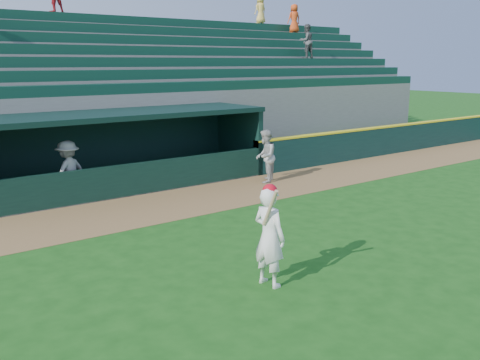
% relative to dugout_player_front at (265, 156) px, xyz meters
% --- Properties ---
extents(ground, '(120.00, 120.00, 0.00)m').
position_rel_dugout_player_front_xyz_m(ground, '(-4.04, -5.48, -0.90)').
color(ground, '#174912').
rests_on(ground, ground).
extents(warning_track, '(40.00, 3.00, 0.01)m').
position_rel_dugout_player_front_xyz_m(warning_track, '(-4.04, -0.58, -0.89)').
color(warning_track, brown).
rests_on(warning_track, ground).
extents(field_wall_right, '(15.50, 0.30, 1.20)m').
position_rel_dugout_player_front_xyz_m(field_wall_right, '(8.21, 1.07, -0.30)').
color(field_wall_right, black).
rests_on(field_wall_right, ground).
extents(wall_stripe_right, '(15.50, 0.32, 0.06)m').
position_rel_dugout_player_front_xyz_m(wall_stripe_right, '(8.21, 1.07, 0.33)').
color(wall_stripe_right, yellow).
rests_on(wall_stripe_right, field_wall_right).
extents(dugout_player_front, '(1.10, 1.08, 1.79)m').
position_rel_dugout_player_front_xyz_m(dugout_player_front, '(0.00, 0.00, 0.00)').
color(dugout_player_front, '#AAAAA4').
rests_on(dugout_player_front, ground).
extents(dugout_player_inside, '(1.34, 1.09, 1.80)m').
position_rel_dugout_player_front_xyz_m(dugout_player_inside, '(-6.20, 1.47, 0.00)').
color(dugout_player_inside, gray).
rests_on(dugout_player_inside, ground).
extents(dugout, '(9.40, 2.80, 2.46)m').
position_rel_dugout_player_front_xyz_m(dugout, '(-4.04, 2.52, 0.46)').
color(dugout, slate).
rests_on(dugout, ground).
extents(stands, '(34.50, 6.27, 7.54)m').
position_rel_dugout_player_front_xyz_m(stands, '(-4.07, 7.09, 1.51)').
color(stands, slate).
rests_on(stands, ground).
extents(batter_at_plate, '(0.55, 0.84, 1.92)m').
position_rel_dugout_player_front_xyz_m(batter_at_plate, '(-5.46, -6.61, 0.06)').
color(batter_at_plate, white).
rests_on(batter_at_plate, ground).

